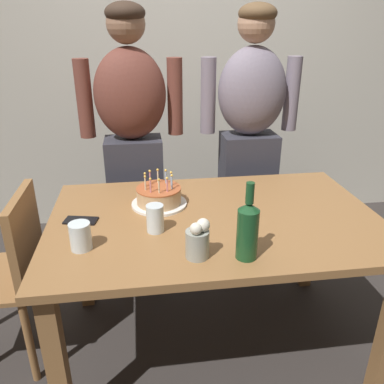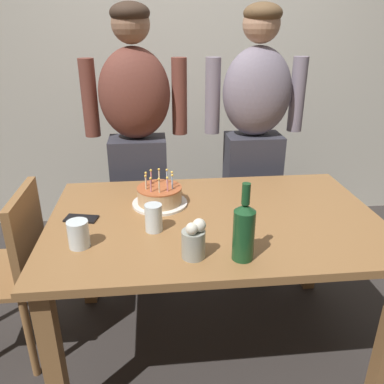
{
  "view_description": "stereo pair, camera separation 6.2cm",
  "coord_description": "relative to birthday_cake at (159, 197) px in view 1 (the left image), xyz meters",
  "views": [
    {
      "loc": [
        -0.33,
        -1.56,
        1.55
      ],
      "look_at": [
        -0.1,
        0.06,
        0.84
      ],
      "focal_mm": 36.43,
      "sensor_mm": 36.0,
      "label": 1
    },
    {
      "loc": [
        -0.26,
        -1.57,
        1.55
      ],
      "look_at": [
        -0.1,
        0.06,
        0.84
      ],
      "focal_mm": 36.43,
      "sensor_mm": 36.0,
      "label": 2
    }
  ],
  "objects": [
    {
      "name": "birthday_cake",
      "position": [
        0.0,
        0.0,
        0.0
      ],
      "size": [
        0.27,
        0.27,
        0.16
      ],
      "color": "white",
      "rests_on": "dining_table"
    },
    {
      "name": "person_woman_cardigan",
      "position": [
        0.6,
        0.57,
        0.09
      ],
      "size": [
        0.61,
        0.27,
        1.66
      ],
      "rotation": [
        0.0,
        0.0,
        3.14
      ],
      "color": "#33333D",
      "rests_on": "ground_plane"
    },
    {
      "name": "ground_plane",
      "position": [
        0.25,
        -0.16,
        -0.78
      ],
      "size": [
        10.0,
        10.0,
        0.0
      ],
      "primitive_type": "plane",
      "color": "#332D2B"
    },
    {
      "name": "water_glass_far",
      "position": [
        -0.03,
        -0.26,
        0.02
      ],
      "size": [
        0.07,
        0.07,
        0.12
      ],
      "primitive_type": "cylinder",
      "color": "silver",
      "rests_on": "dining_table"
    },
    {
      "name": "back_wall",
      "position": [
        0.25,
        1.39,
        0.52
      ],
      "size": [
        5.2,
        0.1,
        2.6
      ],
      "primitive_type": "cube",
      "color": "beige",
      "rests_on": "ground_plane"
    },
    {
      "name": "water_glass_near",
      "position": [
        -0.33,
        -0.36,
        0.01
      ],
      "size": [
        0.08,
        0.08,
        0.11
      ],
      "primitive_type": "cylinder",
      "color": "silver",
      "rests_on": "dining_table"
    },
    {
      "name": "person_man_bearded",
      "position": [
        -0.12,
        0.57,
        0.09
      ],
      "size": [
        0.61,
        0.27,
        1.66
      ],
      "rotation": [
        0.0,
        0.0,
        3.14
      ],
      "color": "#33333D",
      "rests_on": "ground_plane"
    },
    {
      "name": "dining_table",
      "position": [
        0.25,
        -0.16,
        -0.14
      ],
      "size": [
        1.5,
        0.96,
        0.74
      ],
      "color": "olive",
      "rests_on": "ground_plane"
    },
    {
      "name": "wine_bottle",
      "position": [
        0.3,
        -0.51,
        0.08
      ],
      "size": [
        0.08,
        0.08,
        0.3
      ],
      "color": "#194723",
      "rests_on": "dining_table"
    },
    {
      "name": "cell_phone",
      "position": [
        -0.36,
        -0.12,
        -0.04
      ],
      "size": [
        0.16,
        0.1,
        0.01
      ],
      "primitive_type": "cube",
      "rotation": [
        0.0,
        0.0,
        -0.22
      ],
      "color": "black",
      "rests_on": "dining_table"
    },
    {
      "name": "dining_chair",
      "position": [
        -0.71,
        -0.1,
        -0.27
      ],
      "size": [
        0.42,
        0.42,
        0.87
      ],
      "rotation": [
        0.0,
        0.0,
        -1.57
      ],
      "color": "olive",
      "rests_on": "ground_plane"
    },
    {
      "name": "flower_vase",
      "position": [
        0.12,
        -0.48,
        0.03
      ],
      "size": [
        0.09,
        0.09,
        0.16
      ],
      "color": "#999E93",
      "rests_on": "dining_table"
    }
  ]
}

